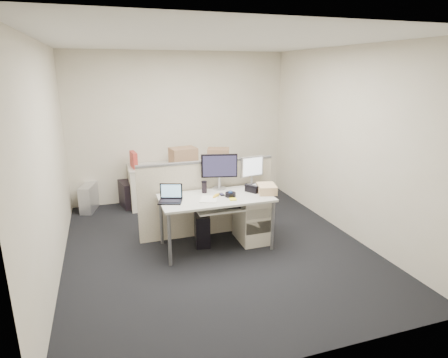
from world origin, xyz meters
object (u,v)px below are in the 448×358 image
object	(u,v)px
monitor_main	(219,172)
desk_phone	(255,188)
laptop	(170,194)
desk	(216,201)

from	to	relation	value
monitor_main	desk_phone	xyz separation A→B (m)	(0.45, -0.24, -0.22)
monitor_main	desk_phone	size ratio (longest dim) A/B	2.21
monitor_main	laptop	world-z (taller)	monitor_main
monitor_main	laptop	size ratio (longest dim) A/B	1.74
desk	laptop	bearing A→B (deg)	-178.15
desk	desk_phone	xyz separation A→B (m)	(0.60, 0.08, 0.10)
laptop	desk_phone	xyz separation A→B (m)	(1.22, 0.10, -0.07)
monitor_main	laptop	xyz separation A→B (m)	(-0.77, -0.34, -0.15)
desk	laptop	world-z (taller)	laptop
laptop	monitor_main	bearing A→B (deg)	42.39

